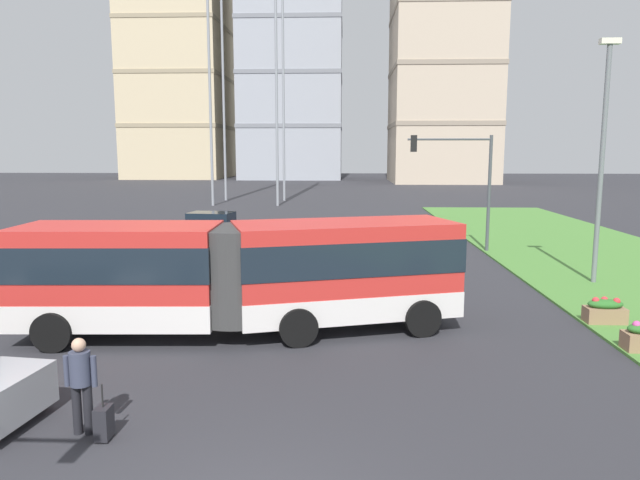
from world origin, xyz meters
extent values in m
cube|color=red|center=(1.28, 9.00, 1.73)|extent=(6.47, 4.13, 2.55)
cube|color=silver|center=(1.28, 9.00, 0.80)|extent=(6.49, 4.15, 0.70)
cube|color=#19232D|center=(1.28, 9.00, 2.15)|extent=(6.52, 4.18, 0.90)
cube|color=red|center=(-4.68, 8.00, 1.73)|extent=(5.30, 2.72, 2.55)
cube|color=silver|center=(-4.68, 8.00, 0.80)|extent=(5.32, 2.74, 0.70)
cube|color=#19232D|center=(-4.68, 8.00, 2.15)|extent=(5.34, 2.76, 0.90)
cylinder|color=#383838|center=(-1.59, 8.13, 1.72)|extent=(2.40, 2.40, 2.45)
cylinder|color=black|center=(2.65, 10.72, 0.50)|extent=(1.04, 0.56, 1.00)
cylinder|color=black|center=(3.37, 8.32, 0.50)|extent=(1.04, 0.56, 1.00)
cylinder|color=black|center=(-0.61, 9.73, 0.50)|extent=(1.04, 0.56, 1.00)
cylinder|color=black|center=(0.11, 7.34, 0.50)|extent=(1.04, 0.56, 1.00)
cylinder|color=black|center=(-6.04, 9.19, 0.50)|extent=(1.01, 0.32, 1.00)
cylinder|color=black|center=(-5.93, 6.70, 0.50)|extent=(1.01, 0.32, 1.00)
sphere|color=#F9EFC6|center=(3.91, 10.73, 0.80)|extent=(0.24, 0.24, 0.24)
sphere|color=#F9EFC6|center=(4.44, 9.01, 0.80)|extent=(0.24, 0.24, 0.24)
cylinder|color=black|center=(-4.90, 3.60, 0.32)|extent=(0.66, 0.30, 0.64)
cube|color=#19234C|center=(-6.00, 25.26, 0.58)|extent=(4.60, 2.36, 0.80)
cube|color=black|center=(-6.15, 25.28, 1.28)|extent=(2.57, 1.98, 0.60)
cylinder|color=black|center=(-4.40, 25.95, 0.32)|extent=(0.66, 0.30, 0.64)
cylinder|color=black|center=(-4.63, 24.17, 0.32)|extent=(0.66, 0.30, 0.64)
cylinder|color=black|center=(-7.37, 26.34, 0.32)|extent=(0.66, 0.30, 0.64)
cylinder|color=black|center=(-7.60, 24.56, 0.32)|extent=(0.66, 0.30, 0.64)
cylinder|color=black|center=(-3.39, 2.52, 0.45)|extent=(0.16, 0.16, 0.90)
cylinder|color=black|center=(-3.19, 2.52, 0.45)|extent=(0.16, 0.16, 0.90)
cylinder|color=#383D51|center=(-3.29, 2.52, 1.20)|extent=(0.36, 0.36, 0.60)
sphere|color=tan|center=(-3.29, 2.52, 1.62)|extent=(0.24, 0.24, 0.24)
cylinder|color=#383D51|center=(-3.53, 2.52, 1.15)|extent=(0.10, 0.10, 0.55)
cylinder|color=#383D51|center=(-3.05, 2.52, 1.15)|extent=(0.10, 0.10, 0.55)
cube|color=#232328|center=(-2.84, 2.32, 0.31)|extent=(0.24, 0.36, 0.56)
cylinder|color=black|center=(-2.84, 2.32, 0.80)|extent=(0.03, 0.03, 0.40)
sphere|color=#D14C99|center=(8.43, 7.20, 0.72)|extent=(0.20, 0.20, 0.20)
cube|color=#937051|center=(8.71, 9.58, 0.30)|extent=(1.10, 0.56, 0.44)
ellipsoid|color=#2D6B28|center=(8.71, 9.58, 0.62)|extent=(0.99, 0.50, 0.28)
sphere|color=red|center=(8.43, 9.58, 0.72)|extent=(0.20, 0.20, 0.20)
sphere|color=red|center=(8.71, 9.66, 0.72)|extent=(0.20, 0.20, 0.20)
sphere|color=red|center=(8.99, 9.52, 0.72)|extent=(0.20, 0.20, 0.20)
cylinder|color=#474C51|center=(8.31, 22.00, 2.85)|extent=(0.16, 0.16, 5.71)
cylinder|color=#474C51|center=(6.31, 22.00, 5.51)|extent=(4.01, 0.10, 0.10)
cube|color=black|center=(4.60, 22.00, 5.31)|extent=(0.28, 0.28, 0.80)
sphere|color=red|center=(4.60, 22.00, 5.56)|extent=(0.16, 0.16, 0.16)
sphere|color=yellow|center=(4.60, 22.00, 5.30)|extent=(0.16, 0.16, 0.16)
sphere|color=green|center=(4.60, 22.00, 5.04)|extent=(0.16, 0.16, 0.16)
cylinder|color=slate|center=(10.61, 14.96, 4.34)|extent=(0.18, 0.18, 8.67)
cube|color=white|center=(10.61, 14.96, 8.77)|extent=(0.70, 0.28, 0.20)
cube|color=beige|center=(-30.00, 105.46, 22.91)|extent=(17.48, 19.02, 45.82)
cube|color=#9C8D6E|center=(-30.00, 105.46, 9.51)|extent=(17.68, 19.22, 0.70)
cube|color=#9C8D6E|center=(-30.00, 105.46, 18.68)|extent=(17.68, 19.22, 0.70)
cube|color=#9C8D6E|center=(-30.00, 105.46, 27.84)|extent=(17.68, 19.22, 0.70)
cube|color=#9EA3AD|center=(-8.50, 103.94, 27.04)|extent=(18.10, 18.19, 54.08)
cube|color=gray|center=(-8.50, 103.94, 9.36)|extent=(18.30, 18.39, 0.70)
cube|color=gray|center=(-8.50, 103.94, 18.38)|extent=(18.30, 18.39, 0.70)
cube|color=gray|center=(-8.50, 103.94, 27.39)|extent=(18.30, 18.39, 0.70)
cube|color=#C6B299|center=(16.92, 91.45, 21.98)|extent=(16.03, 18.08, 43.95)
cube|color=gray|center=(16.92, 91.45, 9.14)|extent=(16.23, 18.28, 0.70)
cube|color=gray|center=(16.92, 91.45, 17.93)|extent=(16.23, 18.28, 0.70)
cube|color=gray|center=(16.92, 91.45, 26.72)|extent=(16.23, 18.28, 0.70)
cylinder|color=gray|center=(-4.87, 52.73, 18.69)|extent=(0.24, 0.24, 37.39)
cylinder|color=gray|center=(-10.87, 52.73, 18.69)|extent=(0.24, 0.24, 37.39)
camera|label=1|loc=(1.27, -7.05, 4.91)|focal=33.10mm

